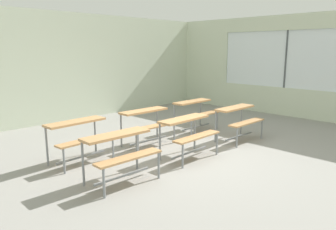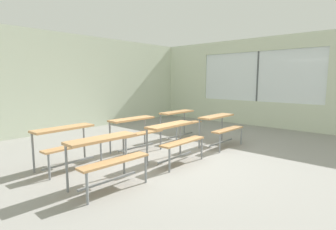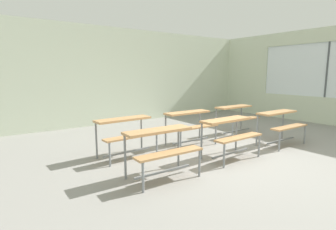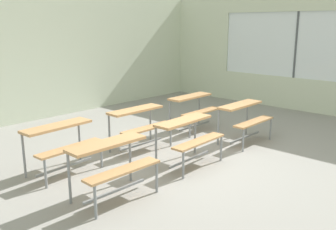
% 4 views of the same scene
% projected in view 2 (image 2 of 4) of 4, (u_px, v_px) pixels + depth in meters
% --- Properties ---
extents(ground, '(10.00, 9.00, 0.05)m').
position_uv_depth(ground, '(173.00, 162.00, 5.20)').
color(ground, gray).
extents(wall_back, '(10.00, 0.12, 3.00)m').
position_uv_depth(wall_back, '(62.00, 83.00, 7.99)').
color(wall_back, beige).
rests_on(wall_back, ground).
extents(wall_right, '(0.12, 9.00, 3.00)m').
position_uv_depth(wall_right, '(276.00, 84.00, 8.59)').
color(wall_right, beige).
rests_on(wall_right, ground).
extents(desk_bench_r0c0, '(1.11, 0.62, 0.74)m').
position_uv_depth(desk_bench_r0c0, '(106.00, 150.00, 3.87)').
color(desk_bench_r0c0, tan).
rests_on(desk_bench_r0c0, ground).
extents(desk_bench_r0c1, '(1.11, 0.61, 0.74)m').
position_uv_depth(desk_bench_r0c1, '(174.00, 134.00, 5.05)').
color(desk_bench_r0c1, tan).
rests_on(desk_bench_r0c1, ground).
extents(desk_bench_r0c2, '(1.11, 0.60, 0.74)m').
position_uv_depth(desk_bench_r0c2, '(220.00, 123.00, 6.25)').
color(desk_bench_r0c2, tan).
rests_on(desk_bench_r0c2, ground).
extents(desk_bench_r1c0, '(1.13, 0.64, 0.74)m').
position_uv_depth(desk_bench_r1c0, '(67.00, 138.00, 4.70)').
color(desk_bench_r1c0, tan).
rests_on(desk_bench_r1c0, ground).
extents(desk_bench_r1c1, '(1.11, 0.61, 0.74)m').
position_uv_depth(desk_bench_r1c1, '(135.00, 127.00, 5.81)').
color(desk_bench_r1c1, tan).
rests_on(desk_bench_r1c1, ground).
extents(desk_bench_r1c2, '(1.10, 0.59, 0.74)m').
position_uv_depth(desk_bench_r1c2, '(180.00, 118.00, 7.06)').
color(desk_bench_r1c2, tan).
rests_on(desk_bench_r1c2, ground).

